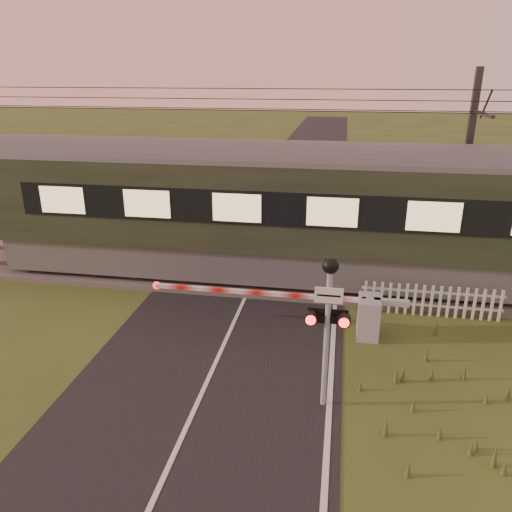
% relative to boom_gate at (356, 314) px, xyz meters
% --- Properties ---
extents(ground, '(160.00, 160.00, 0.00)m').
position_rel_boom_gate_xyz_m(ground, '(-3.30, -3.15, -0.62)').
color(ground, '#37471B').
rests_on(ground, ground).
extents(road, '(6.00, 140.00, 0.03)m').
position_rel_boom_gate_xyz_m(road, '(-3.28, -3.38, -0.61)').
color(road, black).
rests_on(road, ground).
extents(track_bed, '(140.00, 3.40, 0.39)m').
position_rel_boom_gate_xyz_m(track_bed, '(-3.30, 3.35, -0.55)').
color(track_bed, '#47423D').
rests_on(track_bed, ground).
extents(overhead_wires, '(120.00, 0.62, 0.62)m').
position_rel_boom_gate_xyz_m(overhead_wires, '(-3.30, 3.35, 5.11)').
color(overhead_wires, black).
rests_on(overhead_wires, ground).
extents(boom_gate, '(6.89, 0.85, 1.13)m').
position_rel_boom_gate_xyz_m(boom_gate, '(0.00, 0.00, 0.00)').
color(boom_gate, gray).
rests_on(boom_gate, ground).
extents(crossing_signal, '(0.84, 0.35, 3.30)m').
position_rel_boom_gate_xyz_m(crossing_signal, '(-0.69, -3.13, 1.65)').
color(crossing_signal, gray).
rests_on(crossing_signal, ground).
extents(picket_fence, '(3.92, 0.08, 0.94)m').
position_rel_boom_gate_xyz_m(picket_fence, '(2.14, 1.46, -0.14)').
color(picket_fence, silver).
rests_on(picket_fence, ground).
extents(catenary_mast, '(0.21, 2.46, 6.73)m').
position_rel_boom_gate_xyz_m(catenary_mast, '(3.49, 5.58, 2.88)').
color(catenary_mast, '#2D2D30').
rests_on(catenary_mast, ground).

